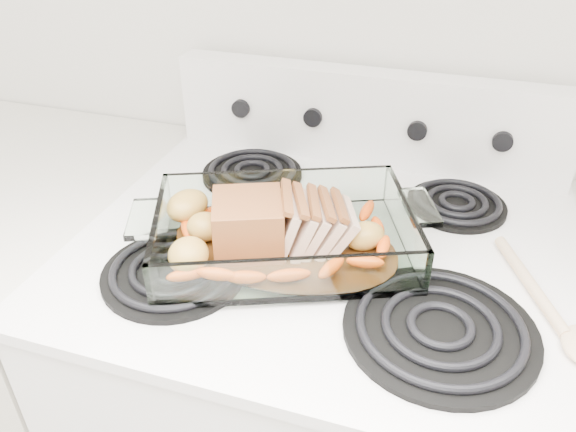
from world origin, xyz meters
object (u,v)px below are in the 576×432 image
(electric_range, at_px, (319,419))
(baking_dish, at_px, (284,239))
(counter_left, at_px, (47,351))
(pork_roast, at_px, (271,221))

(electric_range, height_order, baking_dish, electric_range)
(counter_left, xyz_separation_m, baking_dish, (0.61, -0.06, 0.50))
(electric_range, relative_size, counter_left, 1.20)
(pork_roast, bearing_deg, baking_dish, -24.53)
(pork_roast, bearing_deg, counter_left, 149.66)
(counter_left, xyz_separation_m, pork_roast, (0.59, -0.06, 0.52))
(counter_left, relative_size, baking_dish, 2.47)
(counter_left, bearing_deg, pork_roast, -5.81)
(counter_left, distance_m, baking_dish, 0.79)
(electric_range, distance_m, baking_dish, 0.49)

